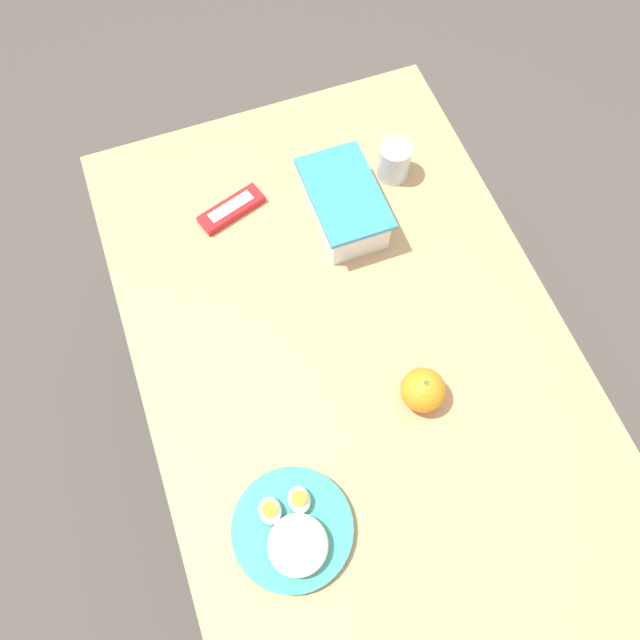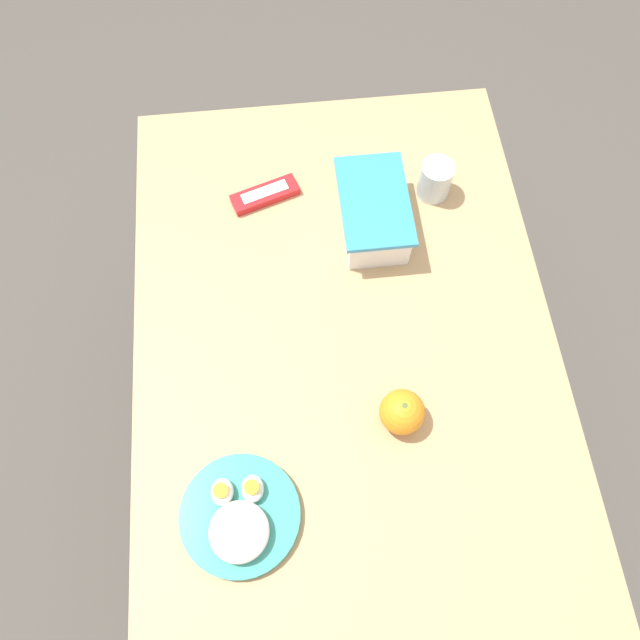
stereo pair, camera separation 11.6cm
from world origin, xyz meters
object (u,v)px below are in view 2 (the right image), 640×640
object	(u,v)px
rice_plate	(240,518)
drinking_glass	(435,180)
orange_fruit	(402,412)
food_container	(373,214)
candy_bar	(265,195)

from	to	relation	value
rice_plate	drinking_glass	xyz separation A→B (m)	(-0.62, 0.44, 0.02)
drinking_glass	orange_fruit	bearing A→B (deg)	-16.98
food_container	candy_bar	size ratio (longest dim) A/B	1.46
drinking_glass	candy_bar	bearing A→B (deg)	-93.71
orange_fruit	drinking_glass	distance (m)	0.50
food_container	orange_fruit	xyz separation A→B (m)	(0.41, -0.01, 0.00)
food_container	drinking_glass	xyz separation A→B (m)	(-0.07, 0.14, 0.00)
orange_fruit	candy_bar	world-z (taller)	orange_fruit
food_container	orange_fruit	size ratio (longest dim) A/B	2.73
orange_fruit	rice_plate	xyz separation A→B (m)	(0.14, -0.29, -0.02)
orange_fruit	rice_plate	world-z (taller)	orange_fruit
orange_fruit	food_container	bearing A→B (deg)	179.00
food_container	orange_fruit	bearing A→B (deg)	-1.00
rice_plate	candy_bar	world-z (taller)	rice_plate
orange_fruit	drinking_glass	world-z (taller)	drinking_glass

